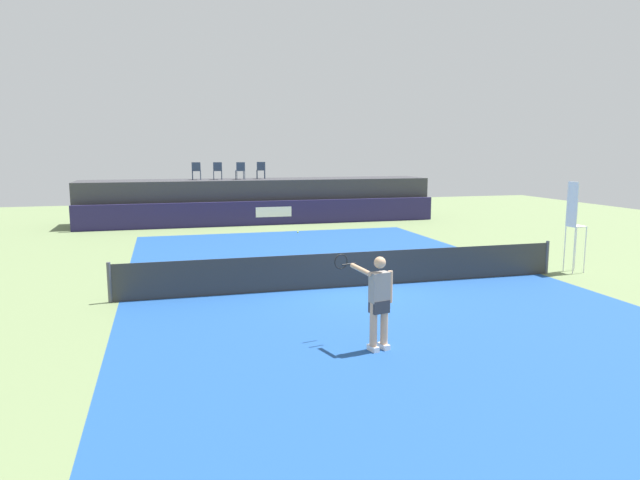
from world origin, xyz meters
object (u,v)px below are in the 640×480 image
Objects in this scene: net_post_far at (547,257)px; tennis_ball at (298,232)px; spectator_chair_left at (218,170)px; umpire_chair at (574,221)px; spectator_chair_far_left at (196,170)px; net_post_near at (109,282)px; tennis_player at (378,300)px; spectator_chair_right at (261,169)px; spectator_chair_center at (240,170)px.

net_post_far is 11.64m from tennis_ball.
spectator_chair_left is 13.06× the size of tennis_ball.
umpire_chair is at bearing -59.43° from tennis_ball.
spectator_chair_far_left is 15.86m from net_post_near.
tennis_player is 26.03× the size of tennis_ball.
umpire_chair is at bearing 30.74° from tennis_player.
spectator_chair_far_left is at bearing 121.31° from net_post_far.
spectator_chair_right is (2.27, 0.21, 0.00)m from spectator_chair_left.
spectator_chair_center and spectator_chair_right have the same top height.
net_post_near is 1.00× the size of net_post_far.
spectator_chair_far_left reaches higher than tennis_player.
spectator_chair_left is at bearing -8.47° from spectator_chair_far_left.
spectator_chair_center is at bearing 112.71° from tennis_ball.
spectator_chair_center is (2.18, -0.44, 0.00)m from spectator_chair_far_left.
spectator_chair_far_left reaches higher than net_post_near.
net_post_near is at bearing -124.55° from tennis_ball.
spectator_chair_right is at bearing 114.06° from umpire_chair.
spectator_chair_right is at bearing 86.47° from tennis_player.
spectator_chair_far_left is 0.32× the size of umpire_chair.
spectator_chair_far_left is 2.23m from spectator_chair_center.
spectator_chair_left is 17.52m from net_post_far.
net_post_far is (12.40, 0.00, 0.00)m from net_post_near.
spectator_chair_right reaches higher than net_post_near.
spectator_chair_left is 0.32× the size of umpire_chair.
spectator_chair_left is 0.89× the size of net_post_far.
spectator_chair_far_left is 1.07m from spectator_chair_left.
spectator_chair_center is 0.50× the size of tennis_player.
net_post_far is at bearing 0.00° from net_post_near.
tennis_player is at bearing -97.63° from tennis_ball.
spectator_chair_right is 0.50× the size of tennis_player.
spectator_chair_left is 20.22m from tennis_player.
umpire_chair is at bearing -58.97° from spectator_chair_left.
spectator_chair_right is 5.81m from tennis_ball.
spectator_chair_far_left is at bearing 123.58° from umpire_chair.
net_post_near is at bearing -104.98° from spectator_chair_left.
spectator_chair_left reaches higher than tennis_ball.
spectator_chair_left is at bearing 166.12° from spectator_chair_center.
tennis_ball is (3.06, -4.89, -2.66)m from spectator_chair_left.
net_post_near is 7.06m from tennis_player.
umpire_chair is at bearing -0.28° from net_post_far.
net_post_far is at bearing -68.65° from spectator_chair_right.
umpire_chair reaches higher than tennis_ball.
spectator_chair_far_left is 7.03m from tennis_ball.
tennis_ball is (0.78, -5.10, -2.66)m from spectator_chair_right.
umpire_chair is at bearing -61.73° from spectator_chair_center.
umpire_chair is 1.39m from net_post_far.
net_post_far is at bearing -63.09° from tennis_ball.
spectator_chair_left is (1.06, -0.16, 0.00)m from spectator_chair_far_left.
tennis_player is (2.07, -20.28, -1.73)m from spectator_chair_far_left.
net_post_near is at bearing -109.17° from spectator_chair_center.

